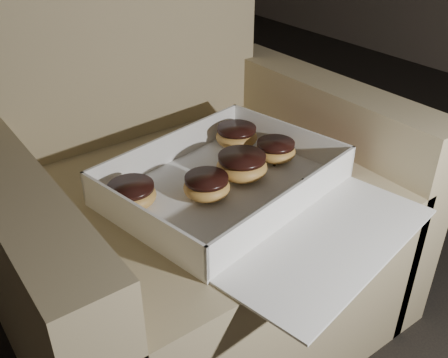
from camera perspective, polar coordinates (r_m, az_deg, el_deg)
name	(u,v)px	position (r m, az deg, el deg)	size (l,w,h in m)	color
floor	(201,249)	(1.50, -2.63, -7.99)	(4.50, 4.50, 0.00)	black
armchair	(190,213)	(1.16, -3.86, -3.86)	(0.86, 0.72, 0.90)	#9B8A62
bakery_box	(243,192)	(0.99, 2.16, -1.54)	(0.53, 0.59, 0.07)	white
donut_a	(207,186)	(0.97, -2.00, -0.80)	(0.09, 0.09, 0.05)	#BD8F42
donut_b	(237,136)	(1.16, 1.45, 4.96)	(0.10, 0.10, 0.05)	#BD8F42
donut_c	(276,150)	(1.11, 5.91, 3.29)	(0.09, 0.09, 0.04)	#BD8F42
donut_d	(242,166)	(1.03, 2.05, 1.53)	(0.11, 0.11, 0.05)	#BD8F42
donut_e	(132,194)	(0.96, -10.53, -1.74)	(0.09, 0.09, 0.05)	#BD8F42
crumb_a	(221,247)	(0.86, -0.29, -7.73)	(0.01, 0.01, 0.00)	black
crumb_b	(303,180)	(1.05, 9.05, -0.06)	(0.01, 0.01, 0.00)	black
crumb_c	(276,208)	(0.95, 5.97, -3.27)	(0.01, 0.01, 0.00)	black
crumb_d	(274,165)	(1.09, 5.78, 1.58)	(0.01, 0.01, 0.00)	black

